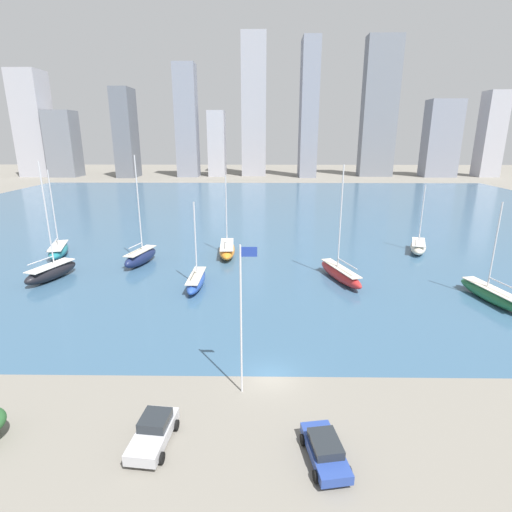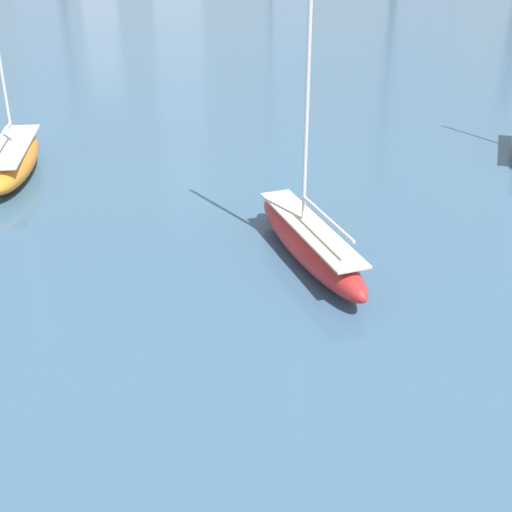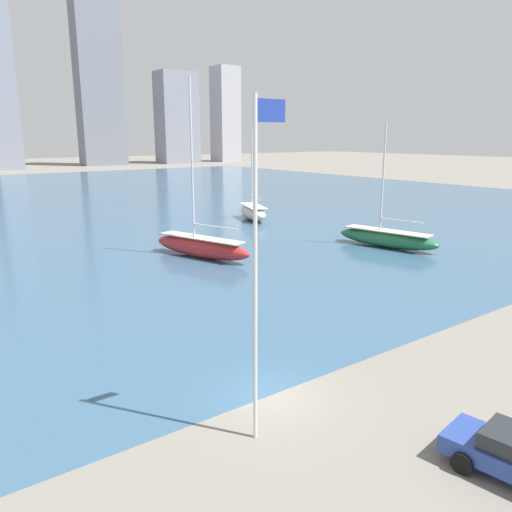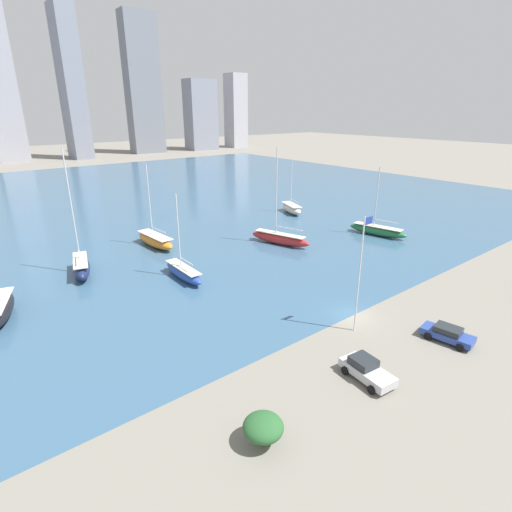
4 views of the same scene
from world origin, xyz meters
name	(u,v)px [view 4 (image 4 of 4)]	position (x,y,z in m)	size (l,w,h in m)	color
ground_plane	(352,316)	(0.00, 0.00, 0.00)	(500.00, 500.00, 0.00)	gray
harbor_water	(115,202)	(0.00, 70.00, 0.00)	(180.00, 140.00, 0.00)	#385B7A
flag_pole	(360,271)	(-2.20, -1.99, 6.34)	(1.24, 0.14, 11.70)	silver
yard_shrub	(263,427)	(-18.49, -7.43, 1.38)	(2.70, 2.70, 2.14)	#4C3823
sailboat_blue	(183,272)	(-9.22, 20.07, 0.90)	(2.06, 8.70, 11.01)	#284CA8
sailboat_green	(378,230)	(26.41, 15.81, 0.91)	(4.16, 10.53, 11.74)	#236B3D
sailboat_orange	(155,240)	(-6.43, 34.37, 1.04)	(3.20, 9.86, 12.89)	orange
sailboat_red	(280,238)	(9.88, 22.77, 1.03)	(5.04, 10.70, 15.36)	#B72828
sailboat_cream	(292,208)	(25.59, 36.67, 1.00)	(4.96, 8.15, 11.26)	beige
sailboat_navy	(81,266)	(-19.19, 29.54, 1.21)	(4.14, 8.49, 16.24)	#19234C
parked_sedan_blue	(448,334)	(3.07, -8.70, 0.79)	(2.72, 4.88, 1.50)	#284293
parked_pickup_silver	(366,370)	(-7.60, -7.42, 0.85)	(2.67, 4.80, 1.73)	#B7B7BC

